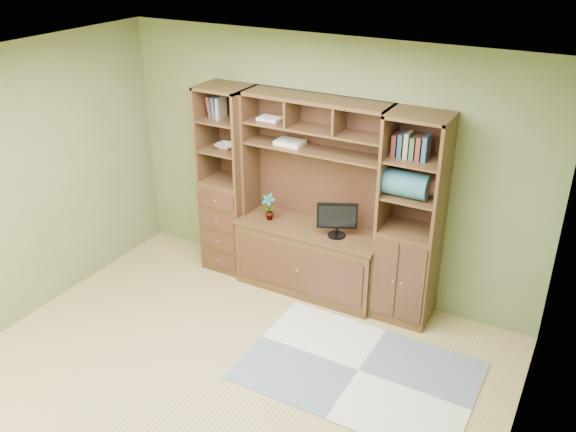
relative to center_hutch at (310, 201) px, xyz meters
The scene contains 11 objects.
room 1.76m from the center_hutch, 89.15° to the right, with size 4.60×4.10×2.64m.
center_hutch is the anchor object (origin of this frame).
left_tower 1.00m from the center_hutch, behind, with size 0.50×0.45×2.05m, color #4A2F1A.
right_tower 1.03m from the center_hutch, ahead, with size 0.55×0.45×2.05m, color #4A2F1A.
rug 1.71m from the center_hutch, 44.51° to the right, with size 1.97×1.31×0.01m, color #9FA4A4.
monitor 0.33m from the center_hutch, ahead, with size 0.40×0.18×0.49m, color black.
orchid 0.48m from the center_hutch, behind, with size 0.15×0.10×0.29m, color #AB4B39.
magazines 0.61m from the center_hutch, 161.57° to the left, with size 0.28×0.20×0.04m, color beige.
bowl 1.08m from the center_hutch, behind, with size 0.21×0.21×0.05m, color beige.
blanket_teal 1.04m from the center_hutch, ahead, with size 0.40×0.23×0.23m, color #29616E.
blanket_red 1.18m from the center_hutch, ahead, with size 0.36×0.20×0.20m, color brown.
Camera 1 is at (2.42, -3.18, 3.53)m, focal length 38.00 mm.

